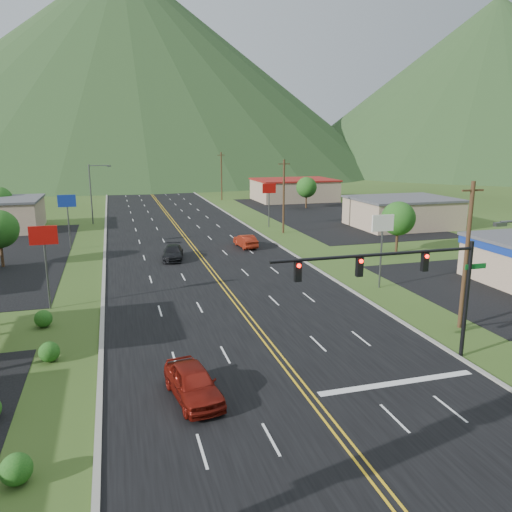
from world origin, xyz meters
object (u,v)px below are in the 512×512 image
object	(u,v)px
streetlight_west	(93,190)
car_dark_mid	(173,253)
traffic_signal	(408,275)
car_red_near	(193,384)
car_red_far	(246,241)

from	to	relation	value
streetlight_west	car_dark_mid	world-z (taller)	streetlight_west
traffic_signal	streetlight_west	distance (m)	58.88
car_red_near	car_dark_mid	distance (m)	30.13
traffic_signal	streetlight_west	world-z (taller)	streetlight_west
traffic_signal	car_red_far	world-z (taller)	traffic_signal
traffic_signal	car_red_near	size ratio (longest dim) A/B	2.63
car_red_near	car_red_far	distance (m)	35.82
car_dark_mid	traffic_signal	bearing A→B (deg)	-62.65
car_dark_mid	streetlight_west	bearing A→B (deg)	117.44
streetlight_west	car_red_far	world-z (taller)	streetlight_west
car_red_near	car_dark_mid	size ratio (longest dim) A/B	1.00
traffic_signal	car_dark_mid	xyz separation A→B (m)	(-9.51, 29.39, -4.61)
traffic_signal	car_red_far	distance (m)	33.55
traffic_signal	streetlight_west	size ratio (longest dim) A/B	1.46
streetlight_west	car_dark_mid	size ratio (longest dim) A/B	1.80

